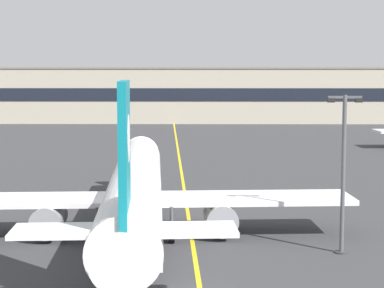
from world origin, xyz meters
name	(u,v)px	position (x,y,z in m)	size (l,w,h in m)	color
taxiway_centreline	(185,194)	(0.00, 30.00, 0.00)	(0.30, 180.00, 0.01)	yellow
airliner_foreground	(135,191)	(-3.25, 12.95, 3.37)	(32.24, 41.52, 11.65)	white
apron_lamp_post	(343,171)	(10.87, 8.72, 5.54)	(2.24, 0.90, 10.51)	#515156
safety_cone_by_nose_gear	(169,193)	(-1.48, 29.45, 0.26)	(0.44, 0.44, 0.55)	orange
terminal_building	(163,94)	(-6.72, 119.67, 6.17)	(153.47, 12.40, 12.32)	#B2A893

